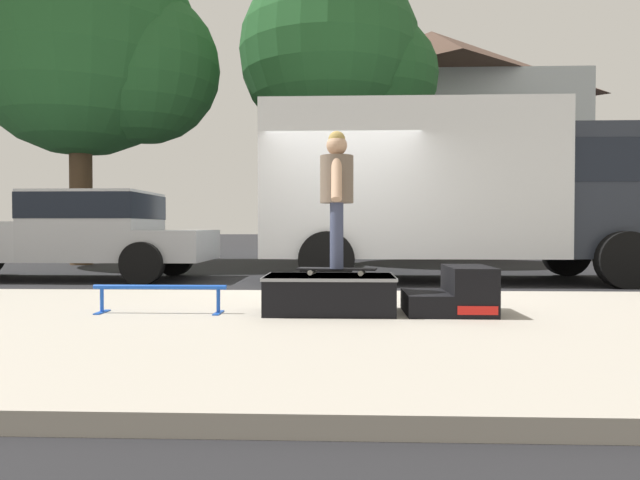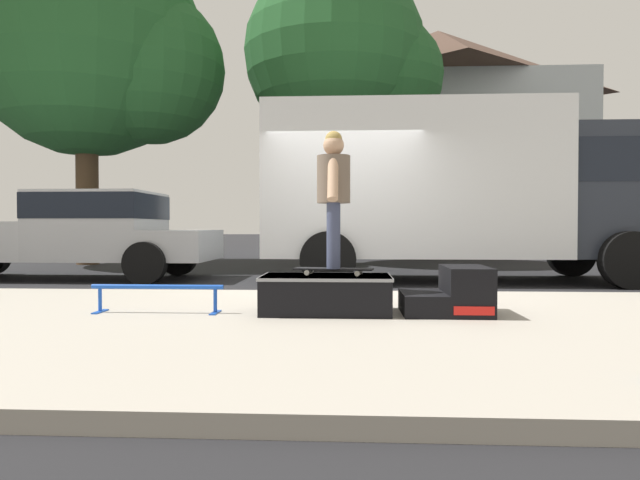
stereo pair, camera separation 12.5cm
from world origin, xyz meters
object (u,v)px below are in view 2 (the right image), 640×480
object	(u,v)px
box_truck	(464,186)
skate_box	(326,293)
skater_kid	(334,188)
street_tree_main	(345,60)
pickup_truck_silver	(70,231)
skateboard	(334,269)
grind_rail	(157,292)
street_tree_neighbour	(99,47)
kicker_ramp	(452,294)

from	to	relation	value
box_truck	skate_box	bearing A→B (deg)	-115.72
box_truck	skater_kid	bearing A→B (deg)	-115.24
skater_kid	street_tree_main	world-z (taller)	street_tree_main
pickup_truck_silver	street_tree_main	distance (m)	8.37
skateboard	skate_box	bearing A→B (deg)	-146.85
grind_rail	skater_kid	world-z (taller)	skater_kid
skate_box	skateboard	size ratio (longest dim) A/B	1.58
street_tree_neighbour	skater_kid	bearing A→B (deg)	-54.20
pickup_truck_silver	skater_kid	bearing A→B (deg)	-42.63
skater_kid	street_tree_main	distance (m)	10.37
street_tree_main	skater_kid	bearing A→B (deg)	-90.07
pickup_truck_silver	skate_box	bearing A→B (deg)	-43.30
street_tree_main	street_tree_neighbour	bearing A→B (deg)	-172.60
skateboard	street_tree_main	bearing A→B (deg)	89.93
skate_box	street_tree_main	world-z (taller)	street_tree_main
box_truck	pickup_truck_silver	xyz separation A→B (m)	(-7.20, 0.01, -0.81)
grind_rail	skateboard	bearing A→B (deg)	4.71
kicker_ramp	box_truck	xyz separation A→B (m)	(1.02, 4.66, 1.39)
grind_rail	street_tree_neighbour	xyz separation A→B (m)	(-4.57, 8.87, 5.28)
skater_kid	pickup_truck_silver	distance (m)	6.85
street_tree_neighbour	skate_box	bearing A→B (deg)	-54.65
skate_box	box_truck	distance (m)	5.36
skater_kid	street_tree_neighbour	world-z (taller)	street_tree_neighbour
kicker_ramp	street_tree_neighbour	size ratio (longest dim) A/B	0.09
skate_box	street_tree_main	distance (m)	10.86
skateboard	street_tree_main	size ratio (longest dim) A/B	0.10
skater_kid	kicker_ramp	bearing A→B (deg)	-2.26
skateboard	box_truck	size ratio (longest dim) A/B	0.12
kicker_ramp	street_tree_main	distance (m)	10.92
skate_box	skater_kid	world-z (taller)	skater_kid
box_truck	pickup_truck_silver	distance (m)	7.25
skateboard	skater_kid	xyz separation A→B (m)	(-0.00, -0.00, 0.81)
kicker_ramp	grind_rail	size ratio (longest dim) A/B	0.63
skate_box	kicker_ramp	xyz separation A→B (m)	(1.23, -0.00, -0.01)
skate_box	street_tree_neighbour	xyz separation A→B (m)	(-6.23, 8.78, 5.29)
street_tree_main	grind_rail	bearing A→B (deg)	-100.18
skate_box	pickup_truck_silver	xyz separation A→B (m)	(-4.96, 4.67, 0.58)
kicker_ramp	skateboard	distance (m)	1.18
grind_rail	pickup_truck_silver	xyz separation A→B (m)	(-3.30, 4.77, 0.57)
street_tree_neighbour	kicker_ramp	bearing A→B (deg)	-49.66
skater_kid	box_truck	bearing A→B (deg)	64.76
pickup_truck_silver	box_truck	bearing A→B (deg)	-0.09
grind_rail	skateboard	size ratio (longest dim) A/B	1.64
skate_box	skater_kid	size ratio (longest dim) A/B	0.94
kicker_ramp	skate_box	bearing A→B (deg)	179.98
grind_rail	skateboard	distance (m)	1.75
pickup_truck_silver	street_tree_neighbour	xyz separation A→B (m)	(-1.27, 4.10, 4.71)
skateboard	street_tree_neighbour	bearing A→B (deg)	125.80
skateboard	box_truck	world-z (taller)	box_truck
skater_kid	skateboard	bearing A→B (deg)	88.21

